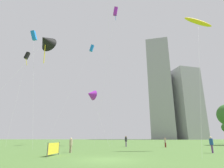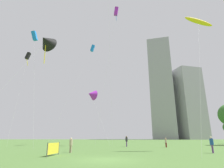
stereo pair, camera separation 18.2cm
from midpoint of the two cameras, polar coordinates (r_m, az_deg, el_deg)
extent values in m
plane|color=#476B30|center=(14.67, -1.95, -22.86)|extent=(280.00, 280.00, 0.00)
cylinder|color=maroon|center=(33.33, 16.33, -18.03)|extent=(0.14, 0.14, 0.75)
cylinder|color=maroon|center=(33.21, 16.51, -18.03)|extent=(0.14, 0.14, 0.75)
cylinder|color=tan|center=(33.25, 16.32, -16.87)|extent=(0.34, 0.34, 0.60)
sphere|color=tan|center=(33.25, 16.27, -16.19)|extent=(0.20, 0.20, 0.20)
cylinder|color=tan|center=(21.72, -13.41, -19.37)|extent=(0.14, 0.14, 0.77)
cylinder|color=tan|center=(21.61, -13.08, -19.40)|extent=(0.14, 0.14, 0.77)
cylinder|color=tan|center=(21.64, -13.12, -17.57)|extent=(0.35, 0.35, 0.61)
sphere|color=beige|center=(21.63, -13.05, -16.49)|extent=(0.21, 0.21, 0.21)
cylinder|color=#593372|center=(34.03, 4.33, -18.44)|extent=(0.17, 0.17, 0.90)
cylinder|color=#593372|center=(34.22, 4.29, -18.43)|extent=(0.17, 0.17, 0.90)
cylinder|color=#2D2D33|center=(34.11, 4.28, -17.08)|extent=(0.41, 0.41, 0.71)
sphere|color=brown|center=(34.10, 4.26, -16.28)|extent=(0.24, 0.24, 0.24)
cylinder|color=#593372|center=(23.32, 28.98, -17.54)|extent=(0.16, 0.16, 0.83)
cylinder|color=#593372|center=(23.15, 28.91, -17.57)|extent=(0.16, 0.16, 0.83)
cylinder|color=#1E478C|center=(23.21, 28.68, -15.74)|extent=(0.38, 0.38, 0.66)
sphere|color=beige|center=(23.21, 28.53, -14.66)|extent=(0.22, 0.22, 0.22)
cylinder|color=silver|center=(43.72, -1.89, 4.75)|extent=(4.57, 2.46, 34.95)
cube|color=purple|center=(53.50, 1.02, 22.01)|extent=(1.30, 1.20, 2.50)
cylinder|color=blue|center=(52.51, 1.03, 20.62)|extent=(0.17, 0.21, 2.66)
cylinder|color=silver|center=(32.25, -23.79, -0.16)|extent=(3.49, 2.48, 19.85)
cube|color=blue|center=(37.75, -23.64, 13.88)|extent=(1.09, 1.15, 1.96)
cylinder|color=silver|center=(49.17, -12.67, -1.61)|extent=(8.70, 7.15, 27.87)
cube|color=blue|center=(56.61, -6.52, 11.21)|extent=(1.36, 0.91, 2.21)
cylinder|color=silver|center=(39.50, -27.90, -3.50)|extent=(0.25, 2.21, 18.43)
cube|color=black|center=(43.07, -25.41, 8.15)|extent=(0.96, 0.82, 1.70)
cylinder|color=yellow|center=(42.59, -25.62, 6.58)|extent=(0.48, 0.44, 1.93)
cylinder|color=silver|center=(25.50, -31.00, -0.35)|extent=(6.21, 5.97, 15.38)
cone|color=black|center=(29.27, -20.34, 12.63)|extent=(2.93, 2.72, 2.77)
cylinder|color=yellow|center=(28.41, -20.73, 9.21)|extent=(0.13, 0.20, 3.26)
cylinder|color=silver|center=(37.10, -4.06, -10.89)|extent=(4.15, 1.61, 10.47)
cone|color=purple|center=(39.01, -6.80, -3.30)|extent=(2.84, 2.85, 2.39)
cylinder|color=silver|center=(23.76, 25.75, 4.54)|extent=(5.98, 9.07, 18.99)
ellipsoid|color=yellow|center=(32.77, 25.45, 17.27)|extent=(4.67, 1.56, 1.74)
cylinder|color=silver|center=(38.65, -0.94, 7.57)|extent=(0.71, 9.02, 34.78)
cube|color=#939399|center=(160.42, 23.10, -5.44)|extent=(22.46, 19.21, 57.57)
cube|color=#939399|center=(162.55, 14.85, -1.23)|extent=(22.81, 24.83, 85.88)
cylinder|color=#4C4C4C|center=(19.55, -16.75, -18.88)|extent=(0.08, 0.08, 1.18)
cylinder|color=#4C4C4C|center=(17.44, -20.01, -18.97)|extent=(0.08, 0.08, 1.18)
cube|color=yellow|center=(18.49, -18.27, -18.78)|extent=(0.25, 2.32, 0.98)
camera|label=1|loc=(0.09, -90.23, 0.07)|focal=28.89mm
camera|label=2|loc=(0.09, 89.77, -0.07)|focal=28.89mm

